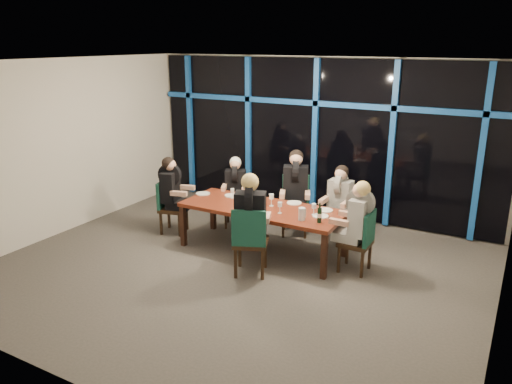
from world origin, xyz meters
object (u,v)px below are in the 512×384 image
Objects in this scene: dining_table at (262,211)px; chair_near_mid at (250,238)px; chair_far_right at (340,213)px; diner_end_left at (172,184)px; chair_far_left at (236,199)px; chair_far_mid at (295,201)px; diner_far_right at (340,194)px; diner_near_mid at (251,209)px; diner_end_right at (357,213)px; water_pitcher at (302,214)px; diner_far_left at (235,182)px; wine_bottle at (319,215)px; chair_end_left at (169,204)px; chair_end_right at (361,238)px; diner_far_mid at (296,181)px.

dining_table is 0.92m from chair_near_mid.
diner_end_left is (-2.73, -0.99, 0.38)m from chair_far_right.
chair_near_mid is at bearing -72.52° from dining_table.
chair_far_mid reaches higher than chair_far_left.
diner_near_mid is (-0.72, -1.67, 0.12)m from diner_far_right.
diner_near_mid reaches higher than diner_end_right.
diner_far_right is 1.13m from water_pitcher.
chair_far_mid is (0.11, 1.01, -0.11)m from dining_table.
wine_bottle is (2.02, -0.98, 0.02)m from diner_far_left.
diner_near_mid is at bearing -124.80° from chair_end_left.
chair_end_left is 1.09× the size of diner_far_left.
chair_near_mid is 1.90m from diner_far_right.
diner_far_mid reaches higher than chair_end_right.
water_pitcher is (0.55, 0.54, -0.15)m from diner_near_mid.
chair_end_left is at bearing -158.97° from diner_far_right.
diner_far_left is 0.96× the size of diner_far_right.
chair_far_right is 1.01× the size of diner_end_left.
diner_end_left is (-0.79, -0.80, 0.05)m from diner_far_left.
chair_far_right is (0.85, -0.05, -0.06)m from chair_far_mid.
diner_far_right reaches higher than chair_far_left.
diner_end_left is at bearing -156.12° from chair_far_left.
diner_end_left is at bearing -173.74° from chair_far_mid.
diner_near_mid is at bearing -110.07° from chair_far_right.
chair_far_left is 0.86× the size of chair_far_mid.
wine_bottle is at bearing -108.95° from diner_end_left.
diner_far_right reaches higher than water_pitcher.
wine_bottle is (2.89, -0.15, 0.34)m from chair_end_left.
wine_bottle is at bearing -83.13° from chair_far_right.
chair_near_mid is 1.13× the size of diner_end_right.
diner_near_mid is (0.24, -0.79, 0.31)m from dining_table.
diner_near_mid reaches higher than diner_far_right.
chair_near_mid is at bearing -77.83° from diner_far_left.
chair_end_left is 0.93× the size of diner_far_mid.
diner_far_right is at bearing -23.70° from chair_far_left.
diner_far_mid is 1.08× the size of diner_end_right.
dining_table is at bearing -121.98° from diner_far_mid.
diner_near_mid reaches higher than chair_end_right.
diner_end_right is 4.89× the size of water_pitcher.
wine_bottle is (0.09, -1.17, 0.35)m from chair_far_right.
diner_far_right is 1.09m from wine_bottle.
diner_near_mid is at bearing -141.59° from water_pitcher.
chair_end_right is at bearing -42.19° from chair_far_left.
diner_end_right is at bearing -42.68° from chair_far_left.
wine_bottle is (0.91, -1.14, -0.11)m from diner_far_mid.
wine_bottle is (2.05, -1.05, 0.37)m from chair_far_left.
chair_near_mid is 3.57× the size of wine_bottle.
chair_far_right is 1.95m from chair_near_mid.
dining_table is 1.63m from chair_end_right.
chair_far_left is at bearing -173.94° from chair_far_right.
chair_far_right reaches higher than dining_table.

